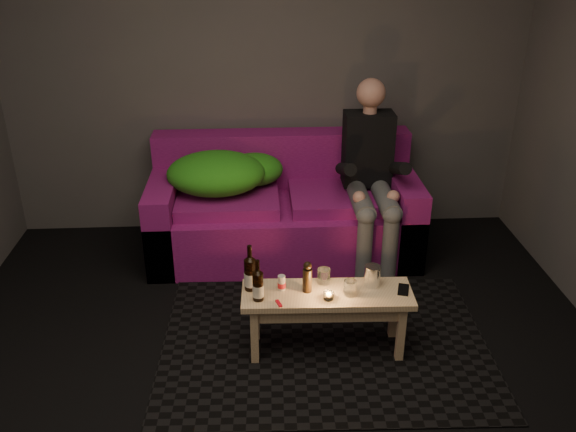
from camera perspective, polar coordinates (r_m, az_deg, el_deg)
name	(u,v)px	position (r m, az deg, el deg)	size (l,w,h in m)	color
floor	(279,416)	(3.30, -0.82, -18.23)	(4.50, 4.50, 0.00)	black
room	(273,77)	(2.92, -1.43, 12.87)	(4.50, 4.50, 4.50)	silver
rug	(324,343)	(3.76, 3.43, -11.76)	(1.95, 1.42, 0.01)	black
sofa	(284,212)	(4.65, -0.41, 0.42)	(1.98, 0.89, 0.85)	#7A1062
green_blanket	(223,173)	(4.51, -6.14, 4.05)	(0.87, 0.59, 0.30)	#29971B
person	(371,172)	(4.42, 7.75, 4.12)	(0.36, 0.82, 1.32)	black
coffee_table	(327,303)	(3.54, 3.66, -8.09)	(0.98, 0.34, 0.40)	tan
beer_bottle_a	(250,273)	(3.47, -3.56, -5.38)	(0.07, 0.07, 0.28)	black
beer_bottle_b	(258,285)	(3.38, -2.82, -6.50)	(0.06, 0.06, 0.25)	black
salt_shaker	(282,283)	(3.49, -0.60, -6.27)	(0.04, 0.04, 0.09)	silver
pepper_mill	(307,280)	(3.46, 1.81, -6.04)	(0.05, 0.05, 0.14)	black
tumbler_back	(324,276)	(3.56, 3.36, -5.61)	(0.08, 0.08, 0.09)	white
tealight	(328,296)	(3.43, 3.81, -7.44)	(0.06, 0.06, 0.04)	white
tumbler_front	(350,288)	(3.46, 5.83, -6.69)	(0.07, 0.07, 0.09)	white
steel_cup	(372,276)	(3.55, 7.89, -5.56)	(0.09, 0.09, 0.13)	silver
smartphone	(403,290)	(3.57, 10.74, -6.78)	(0.06, 0.12, 0.01)	black
red_lighter	(279,303)	(3.39, -0.87, -8.18)	(0.02, 0.07, 0.01)	red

